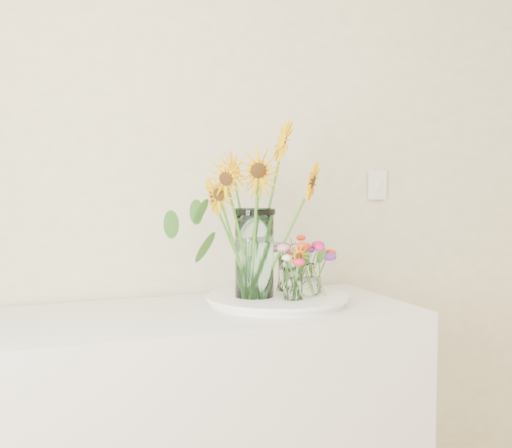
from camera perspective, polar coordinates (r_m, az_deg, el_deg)
name	(u,v)px	position (r m, az deg, el deg)	size (l,w,h in m)	color
counter	(201,447)	(2.22, -4.95, -19.14)	(1.40, 0.60, 0.90)	white
tray	(277,300)	(2.19, 1.89, -6.79)	(0.46, 0.46, 0.03)	white
mason_jar	(254,253)	(2.14, -0.15, -2.62)	(0.13, 0.13, 0.30)	#C3FAF6
sunflower_bouquet	(254,210)	(2.13, -0.15, 1.29)	(0.70, 0.70, 0.59)	#E8A604
small_vase_a	(293,285)	(2.10, 3.31, -5.39)	(0.06, 0.06, 0.11)	white
wildflower_posy_a	(293,271)	(2.10, 3.31, -4.18)	(0.17, 0.17, 0.20)	red
small_vase_b	(310,279)	(2.20, 4.83, -4.93)	(0.08, 0.08, 0.11)	white
wildflower_posy_b	(310,266)	(2.19, 4.83, -3.77)	(0.23, 0.23, 0.20)	red
small_vase_c	(288,274)	(2.27, 2.91, -4.48)	(0.07, 0.07, 0.13)	white
wildflower_posy_c	(289,261)	(2.26, 2.91, -3.35)	(0.17, 0.17, 0.22)	red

